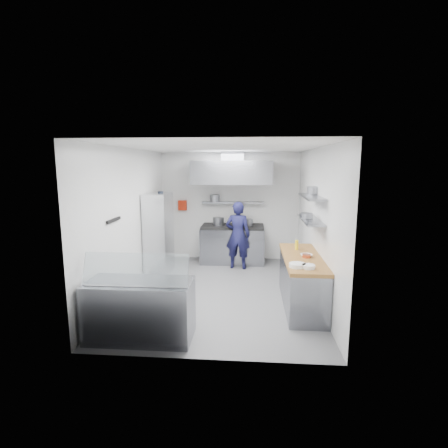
# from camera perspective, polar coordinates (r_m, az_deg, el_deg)

# --- Properties ---
(floor) EXTENTS (5.00, 5.00, 0.00)m
(floor) POSITION_cam_1_polar(r_m,az_deg,el_deg) (7.10, -0.40, -10.83)
(floor) COLOR #4D4D4F
(floor) RESTS_ON ground
(ceiling) EXTENTS (5.00, 5.00, 0.00)m
(ceiling) POSITION_cam_1_polar(r_m,az_deg,el_deg) (6.65, -0.43, 12.38)
(ceiling) COLOR silver
(ceiling) RESTS_ON wall_back
(wall_back) EXTENTS (3.60, 2.80, 0.02)m
(wall_back) POSITION_cam_1_polar(r_m,az_deg,el_deg) (9.20, 0.95, 2.91)
(wall_back) COLOR white
(wall_back) RESTS_ON floor
(wall_front) EXTENTS (3.60, 2.80, 0.02)m
(wall_front) POSITION_cam_1_polar(r_m,az_deg,el_deg) (4.30, -3.34, -4.99)
(wall_front) COLOR white
(wall_front) RESTS_ON floor
(wall_left) EXTENTS (2.80, 5.00, 0.02)m
(wall_left) POSITION_cam_1_polar(r_m,az_deg,el_deg) (7.12, -15.00, 0.57)
(wall_left) COLOR white
(wall_left) RESTS_ON floor
(wall_right) EXTENTS (2.80, 5.00, 0.02)m
(wall_right) POSITION_cam_1_polar(r_m,az_deg,el_deg) (6.82, 14.83, 0.19)
(wall_right) COLOR white
(wall_right) RESTS_ON floor
(gas_range) EXTENTS (1.60, 0.80, 0.90)m
(gas_range) POSITION_cam_1_polar(r_m,az_deg,el_deg) (8.97, 1.41, -3.43)
(gas_range) COLOR gray
(gas_range) RESTS_ON floor
(cooktop) EXTENTS (1.57, 0.78, 0.06)m
(cooktop) POSITION_cam_1_polar(r_m,az_deg,el_deg) (8.87, 1.42, -0.41)
(cooktop) COLOR black
(cooktop) RESTS_ON gas_range
(stock_pot_left) EXTENTS (0.28, 0.28, 0.20)m
(stock_pot_left) POSITION_cam_1_polar(r_m,az_deg,el_deg) (8.86, -0.93, 0.43)
(stock_pot_left) COLOR slate
(stock_pot_left) RESTS_ON cooktop
(stock_pot_mid) EXTENTS (0.31, 0.31, 0.24)m
(stock_pot_mid) POSITION_cam_1_polar(r_m,az_deg,el_deg) (9.05, 2.38, 0.74)
(stock_pot_mid) COLOR slate
(stock_pot_mid) RESTS_ON cooktop
(stock_pot_right) EXTENTS (0.25, 0.25, 0.16)m
(stock_pot_right) POSITION_cam_1_polar(r_m,az_deg,el_deg) (8.87, 3.96, 0.28)
(stock_pot_right) COLOR slate
(stock_pot_right) RESTS_ON cooktop
(over_range_shelf) EXTENTS (1.60, 0.30, 0.04)m
(over_range_shelf) POSITION_cam_1_polar(r_m,az_deg,el_deg) (9.03, 1.53, 3.54)
(over_range_shelf) COLOR gray
(over_range_shelf) RESTS_ON wall_back
(shelf_pot_a) EXTENTS (0.25, 0.25, 0.18)m
(shelf_pot_a) POSITION_cam_1_polar(r_m,az_deg,el_deg) (9.04, -1.52, 4.25)
(shelf_pot_a) COLOR slate
(shelf_pot_a) RESTS_ON over_range_shelf
(extractor_hood) EXTENTS (1.90, 1.15, 0.55)m
(extractor_hood) POSITION_cam_1_polar(r_m,az_deg,el_deg) (8.56, 1.40, 8.44)
(extractor_hood) COLOR gray
(extractor_hood) RESTS_ON wall_back
(hood_duct) EXTENTS (0.55, 0.55, 0.24)m
(hood_duct) POSITION_cam_1_polar(r_m,az_deg,el_deg) (8.79, 1.49, 10.95)
(hood_duct) COLOR slate
(hood_duct) RESTS_ON extractor_hood
(red_firebox) EXTENTS (0.22, 0.10, 0.26)m
(red_firebox) POSITION_cam_1_polar(r_m,az_deg,el_deg) (9.31, -6.78, 3.05)
(red_firebox) COLOR #B0230E
(red_firebox) RESTS_ON wall_back
(chef) EXTENTS (0.64, 0.46, 1.63)m
(chef) POSITION_cam_1_polar(r_m,az_deg,el_deg) (8.36, 2.27, -1.85)
(chef) COLOR #121337
(chef) RESTS_ON floor
(wire_rack) EXTENTS (0.50, 0.90, 1.85)m
(wire_rack) POSITION_cam_1_polar(r_m,az_deg,el_deg) (8.11, -10.58, -1.58)
(wire_rack) COLOR silver
(wire_rack) RESTS_ON floor
(rack_bin_a) EXTENTS (0.18, 0.22, 0.20)m
(rack_bin_a) POSITION_cam_1_polar(r_m,az_deg,el_deg) (8.04, -10.74, -2.59)
(rack_bin_a) COLOR white
(rack_bin_a) RESTS_ON wire_rack
(rack_bin_b) EXTENTS (0.13, 0.17, 0.15)m
(rack_bin_b) POSITION_cam_1_polar(r_m,az_deg,el_deg) (8.44, -9.94, 1.46)
(rack_bin_b) COLOR yellow
(rack_bin_b) RESTS_ON wire_rack
(rack_jar) EXTENTS (0.12, 0.12, 0.18)m
(rack_jar) POSITION_cam_1_polar(r_m,az_deg,el_deg) (8.03, -10.31, 4.63)
(rack_jar) COLOR black
(rack_jar) RESTS_ON wire_rack
(knife_strip) EXTENTS (0.04, 0.55, 0.05)m
(knife_strip) POSITION_cam_1_polar(r_m,az_deg,el_deg) (6.26, -17.58, 0.62)
(knife_strip) COLOR black
(knife_strip) RESTS_ON wall_left
(prep_counter_base) EXTENTS (0.62, 2.00, 0.84)m
(prep_counter_base) POSITION_cam_1_polar(r_m,az_deg,el_deg) (6.43, 12.55, -9.31)
(prep_counter_base) COLOR gray
(prep_counter_base) RESTS_ON floor
(prep_counter_top) EXTENTS (0.65, 2.04, 0.06)m
(prep_counter_top) POSITION_cam_1_polar(r_m,az_deg,el_deg) (6.30, 12.70, -5.44)
(prep_counter_top) COLOR olive
(prep_counter_top) RESTS_ON prep_counter_base
(plate_stack_a) EXTENTS (0.26, 0.26, 0.06)m
(plate_stack_a) POSITION_cam_1_polar(r_m,az_deg,el_deg) (5.63, 11.89, -6.60)
(plate_stack_a) COLOR white
(plate_stack_a) RESTS_ON prep_counter_top
(plate_stack_b) EXTENTS (0.20, 0.20, 0.06)m
(plate_stack_b) POSITION_cam_1_polar(r_m,az_deg,el_deg) (5.59, 13.63, -6.77)
(plate_stack_b) COLOR white
(plate_stack_b) RESTS_ON prep_counter_top
(copper_pan) EXTENTS (0.14, 0.14, 0.06)m
(copper_pan) POSITION_cam_1_polar(r_m,az_deg,el_deg) (6.22, 13.31, -5.08)
(copper_pan) COLOR #C35837
(copper_pan) RESTS_ON prep_counter_top
(squeeze_bottle) EXTENTS (0.06, 0.06, 0.18)m
(squeeze_bottle) POSITION_cam_1_polar(r_m,az_deg,el_deg) (6.74, 11.78, -3.35)
(squeeze_bottle) COLOR yellow
(squeeze_bottle) RESTS_ON prep_counter_top
(mixing_bowl) EXTENTS (0.25, 0.25, 0.05)m
(mixing_bowl) POSITION_cam_1_polar(r_m,az_deg,el_deg) (6.27, 13.28, -5.02)
(mixing_bowl) COLOR white
(mixing_bowl) RESTS_ON prep_counter_top
(wall_shelf_lower) EXTENTS (0.30, 1.30, 0.04)m
(wall_shelf_lower) POSITION_cam_1_polar(r_m,az_deg,el_deg) (6.48, 13.94, 0.64)
(wall_shelf_lower) COLOR gray
(wall_shelf_lower) RESTS_ON wall_right
(wall_shelf_upper) EXTENTS (0.30, 1.30, 0.04)m
(wall_shelf_upper) POSITION_cam_1_polar(r_m,az_deg,el_deg) (6.43, 14.09, 4.34)
(wall_shelf_upper) COLOR gray
(wall_shelf_upper) RESTS_ON wall_right
(shelf_pot_c) EXTENTS (0.22, 0.22, 0.10)m
(shelf_pot_c) POSITION_cam_1_polar(r_m,az_deg,el_deg) (6.51, 13.33, 1.32)
(shelf_pot_c) COLOR slate
(shelf_pot_c) RESTS_ON wall_shelf_lower
(shelf_pot_d) EXTENTS (0.24, 0.24, 0.14)m
(shelf_pot_d) POSITION_cam_1_polar(r_m,az_deg,el_deg) (6.84, 14.37, 5.39)
(shelf_pot_d) COLOR slate
(shelf_pot_d) RESTS_ON wall_shelf_upper
(display_case) EXTENTS (1.50, 0.70, 0.85)m
(display_case) POSITION_cam_1_polar(r_m,az_deg,el_deg) (5.30, -13.53, -13.49)
(display_case) COLOR gray
(display_case) RESTS_ON floor
(display_glass) EXTENTS (1.47, 0.19, 0.42)m
(display_glass) POSITION_cam_1_polar(r_m,az_deg,el_deg) (4.98, -14.25, -7.18)
(display_glass) COLOR silver
(display_glass) RESTS_ON display_case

